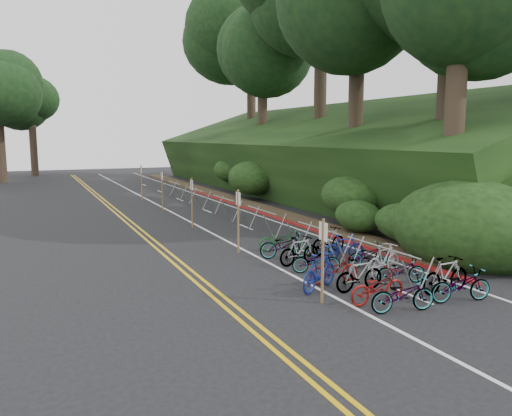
{
  "coord_description": "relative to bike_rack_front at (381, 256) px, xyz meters",
  "views": [
    {
      "loc": [
        -6.72,
        -12.65,
        4.54
      ],
      "look_at": [
        2.62,
        7.75,
        1.3
      ],
      "focal_mm": 35.0,
      "sensor_mm": 36.0,
      "label": 1
    }
  ],
  "objects": [
    {
      "name": "bike_racks_rest",
      "position": [
        0.07,
        13.73,
        -0.05
      ],
      "size": [
        1.14,
        23.0,
        1.17
      ],
      "color": "gray",
      "rests_on": "ground"
    },
    {
      "name": "tree_cluster",
      "position": [
        6.83,
        22.76,
        11.84
      ],
      "size": [
        33.62,
        55.02,
        20.49
      ],
      "color": "#2D2319",
      "rests_on": "ground"
    },
    {
      "name": "signpost_near",
      "position": [
        -2.51,
        -0.68,
        0.44
      ],
      "size": [
        0.08,
        0.4,
        2.35
      ],
      "color": "brown",
      "rests_on": "ground"
    },
    {
      "name": "bike_front",
      "position": [
        -1.97,
        0.34,
        -0.33
      ],
      "size": [
        1.38,
        1.91,
        1.14
      ],
      "primitive_type": "imported",
      "rotation": [
        0.0,
        0.0,
        2.07
      ],
      "color": "navy",
      "rests_on": "ground"
    },
    {
      "name": "embankment",
      "position": [
        10.03,
        19.76,
        1.66
      ],
      "size": [
        14.3,
        48.14,
        9.11
      ],
      "color": "black",
      "rests_on": "ground"
    },
    {
      "name": "bike_rack_front",
      "position": [
        0.0,
        0.0,
        0.0
      ],
      "size": [
        1.16,
        3.42,
        1.21
      ],
      "color": "gray",
      "rests_on": "ground"
    },
    {
      "name": "ground",
      "position": [
        -2.93,
        0.73,
        -0.9
      ],
      "size": [
        120.0,
        120.0,
        0.0
      ],
      "primitive_type": "plane",
      "color": "black",
      "rests_on": "ground"
    },
    {
      "name": "red_curb",
      "position": [
        2.77,
        12.73,
        -0.85
      ],
      "size": [
        0.25,
        28.0,
        0.1
      ],
      "primitive_type": "cube",
      "color": "maroon",
      "rests_on": "ground"
    },
    {
      "name": "road_markings",
      "position": [
        -2.3,
        10.82,
        -0.9
      ],
      "size": [
        7.47,
        80.0,
        0.01
      ],
      "color": "gold",
      "rests_on": "ground"
    },
    {
      "name": "signposts_rest",
      "position": [
        -2.33,
        14.73,
        0.53
      ],
      "size": [
        0.08,
        18.4,
        2.5
      ],
      "color": "brown",
      "rests_on": "ground"
    },
    {
      "name": "bike_valet",
      "position": [
        -0.15,
        1.1,
        -0.42
      ],
      "size": [
        3.17,
        9.35,
        1.09
      ],
      "color": "slate",
      "rests_on": "ground"
    }
  ]
}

